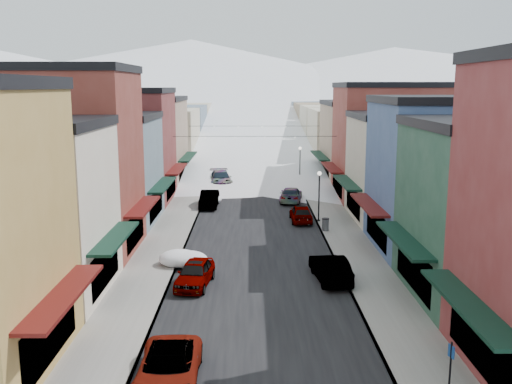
{
  "coord_description": "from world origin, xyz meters",
  "views": [
    {
      "loc": [
        -0.38,
        -16.85,
        11.11
      ],
      "look_at": [
        0.0,
        27.35,
        2.9
      ],
      "focal_mm": 40.0,
      "sensor_mm": 36.0,
      "label": 1
    }
  ],
  "objects_px": {
    "car_dark_hatch": "(209,199)",
    "car_white_suv": "(169,368)",
    "car_silver_sedan": "(195,273)",
    "car_green_sedan": "(330,268)",
    "trash_can": "(325,224)",
    "streetlamp_near": "(319,190)"
  },
  "relations": [
    {
      "from": "car_dark_hatch",
      "to": "car_white_suv",
      "type": "bearing_deg",
      "value": -87.73
    },
    {
      "from": "car_white_suv",
      "to": "car_silver_sedan",
      "type": "bearing_deg",
      "value": 89.34
    },
    {
      "from": "car_white_suv",
      "to": "car_dark_hatch",
      "type": "height_order",
      "value": "car_dark_hatch"
    },
    {
      "from": "car_white_suv",
      "to": "car_dark_hatch",
      "type": "xyz_separation_m",
      "value": [
        -0.8,
        32.27,
        0.07
      ]
    },
    {
      "from": "car_green_sedan",
      "to": "trash_can",
      "type": "xyz_separation_m",
      "value": [
        1.16,
        11.12,
        -0.12
      ]
    },
    {
      "from": "car_white_suv",
      "to": "trash_can",
      "type": "distance_m",
      "value": 24.48
    },
    {
      "from": "trash_can",
      "to": "car_dark_hatch",
      "type": "bearing_deg",
      "value": 135.62
    },
    {
      "from": "car_dark_hatch",
      "to": "car_green_sedan",
      "type": "bearing_deg",
      "value": -66.73
    },
    {
      "from": "car_white_suv",
      "to": "car_silver_sedan",
      "type": "distance_m",
      "value": 10.93
    },
    {
      "from": "car_white_suv",
      "to": "streetlamp_near",
      "type": "distance_m",
      "value": 27.56
    },
    {
      "from": "trash_can",
      "to": "streetlamp_near",
      "type": "height_order",
      "value": "streetlamp_near"
    },
    {
      "from": "car_white_suv",
      "to": "streetlamp_near",
      "type": "relative_size",
      "value": 1.2
    },
    {
      "from": "car_silver_sedan",
      "to": "trash_can",
      "type": "height_order",
      "value": "car_silver_sedan"
    },
    {
      "from": "car_white_suv",
      "to": "car_green_sedan",
      "type": "bearing_deg",
      "value": 55.72
    },
    {
      "from": "car_silver_sedan",
      "to": "car_dark_hatch",
      "type": "relative_size",
      "value": 0.93
    },
    {
      "from": "car_white_suv",
      "to": "trash_can",
      "type": "relative_size",
      "value": 5.16
    },
    {
      "from": "car_white_suv",
      "to": "car_silver_sedan",
      "type": "relative_size",
      "value": 1.16
    },
    {
      "from": "car_silver_sedan",
      "to": "car_green_sedan",
      "type": "distance_m",
      "value": 7.79
    },
    {
      "from": "car_green_sedan",
      "to": "trash_can",
      "type": "bearing_deg",
      "value": -102.21
    },
    {
      "from": "car_white_suv",
      "to": "trash_can",
      "type": "xyz_separation_m",
      "value": [
        8.85,
        22.83,
        -0.05
      ]
    },
    {
      "from": "car_dark_hatch",
      "to": "car_green_sedan",
      "type": "height_order",
      "value": "car_green_sedan"
    },
    {
      "from": "car_dark_hatch",
      "to": "car_green_sedan",
      "type": "xyz_separation_m",
      "value": [
        8.49,
        -20.57,
        0.0
      ]
    }
  ]
}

